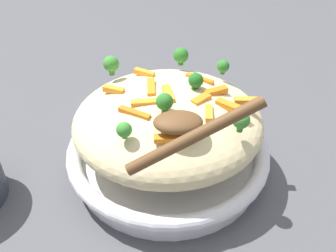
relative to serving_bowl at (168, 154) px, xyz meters
name	(u,v)px	position (x,y,z in m)	size (l,w,h in m)	color
ground_plane	(168,166)	(0.00, 0.00, -0.02)	(2.40, 2.40, 0.00)	#4C4C51
serving_bowl	(168,154)	(0.00, 0.00, 0.00)	(0.28, 0.28, 0.05)	silver
pasta_mound	(168,121)	(0.00, 0.00, 0.06)	(0.25, 0.24, 0.08)	beige
carrot_piece_0	(144,73)	(0.03, -0.07, 0.10)	(0.03, 0.01, 0.01)	orange
carrot_piece_1	(168,94)	(0.00, 0.00, 0.10)	(0.04, 0.01, 0.01)	orange
carrot_piece_2	(201,100)	(-0.04, 0.01, 0.10)	(0.03, 0.01, 0.01)	orange
carrot_piece_3	(134,113)	(0.04, 0.03, 0.10)	(0.04, 0.01, 0.01)	orange
carrot_piece_4	(174,138)	(0.00, 0.08, 0.09)	(0.04, 0.01, 0.01)	orange
carrot_piece_5	(151,88)	(0.02, -0.02, 0.10)	(0.04, 0.01, 0.01)	orange
carrot_piece_6	(231,107)	(-0.08, 0.03, 0.10)	(0.04, 0.01, 0.01)	orange
carrot_piece_7	(248,101)	(-0.10, 0.02, 0.10)	(0.03, 0.01, 0.01)	orange
carrot_piece_8	(209,114)	(-0.05, 0.04, 0.10)	(0.03, 0.01, 0.01)	orange
carrot_piece_9	(200,79)	(-0.05, -0.04, 0.09)	(0.04, 0.01, 0.01)	orange
carrot_piece_10	(216,91)	(-0.06, -0.01, 0.10)	(0.03, 0.01, 0.01)	orange
carrot_piece_11	(114,90)	(0.07, -0.02, 0.10)	(0.03, 0.01, 0.01)	orange
carrot_piece_12	(145,102)	(0.03, 0.01, 0.10)	(0.03, 0.01, 0.01)	orange
broccoli_floret_0	(241,120)	(-0.08, 0.07, 0.11)	(0.02, 0.02, 0.03)	#377928
broccoli_floret_1	(165,102)	(0.01, 0.03, 0.11)	(0.02, 0.02, 0.03)	#296820
broccoli_floret_2	(111,64)	(0.07, -0.07, 0.11)	(0.02, 0.02, 0.03)	#377928
broccoli_floret_3	(181,56)	(-0.03, -0.09, 0.11)	(0.02, 0.02, 0.03)	#296820
broccoli_floret_4	(196,81)	(-0.04, -0.02, 0.11)	(0.02, 0.02, 0.02)	#205B1C
broccoli_floret_5	(223,66)	(-0.08, -0.06, 0.10)	(0.02, 0.02, 0.02)	#296820
broccoli_floret_6	(124,130)	(0.05, 0.07, 0.10)	(0.02, 0.02, 0.02)	#377928
serving_spoon	(183,126)	(-0.01, 0.09, 0.12)	(0.13, 0.10, 0.08)	brown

